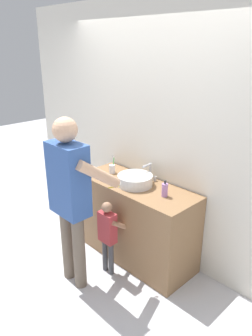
# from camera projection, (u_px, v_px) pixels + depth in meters

# --- Properties ---
(ground_plane) EXTENTS (14.00, 14.00, 0.00)m
(ground_plane) POSITION_uv_depth(u_px,v_px,m) (116.00, 266.00, 3.48)
(ground_plane) COLOR silver
(back_wall) EXTENTS (4.40, 0.08, 2.70)m
(back_wall) POSITION_uv_depth(u_px,v_px,m) (158.00, 135.00, 3.39)
(back_wall) COLOR silver
(back_wall) RESTS_ON ground
(vanity_cabinet) EXTENTS (1.36, 0.54, 0.87)m
(vanity_cabinet) POSITION_uv_depth(u_px,v_px,m) (136.00, 221.00, 3.52)
(vanity_cabinet) COLOR olive
(vanity_cabinet) RESTS_ON ground
(sink_basin) EXTENTS (0.36, 0.36, 0.11)m
(sink_basin) POSITION_uv_depth(u_px,v_px,m) (135.00, 180.00, 3.32)
(sink_basin) COLOR silver
(sink_basin) RESTS_ON vanity_cabinet
(faucet) EXTENTS (0.18, 0.14, 0.18)m
(faucet) POSITION_uv_depth(u_px,v_px,m) (149.00, 172.00, 3.46)
(faucet) COLOR #B7BABF
(faucet) RESTS_ON vanity_cabinet
(toothbrush_cup) EXTENTS (0.07, 0.07, 0.21)m
(toothbrush_cup) POSITION_uv_depth(u_px,v_px,m) (112.00, 168.00, 3.64)
(toothbrush_cup) COLOR silver
(toothbrush_cup) RESTS_ON vanity_cabinet
(soap_bottle) EXTENTS (0.06, 0.06, 0.17)m
(soap_bottle) POSITION_uv_depth(u_px,v_px,m) (165.00, 190.00, 3.08)
(soap_bottle) COLOR #B27FC6
(soap_bottle) RESTS_ON vanity_cabinet
(child_toddler) EXTENTS (0.25, 0.25, 0.81)m
(child_toddler) POSITION_uv_depth(u_px,v_px,m) (108.00, 231.00, 3.24)
(child_toddler) COLOR #47474C
(child_toddler) RESTS_ON ground
(adult_parent) EXTENTS (0.52, 0.55, 1.68)m
(adult_parent) POSITION_uv_depth(u_px,v_px,m) (71.00, 189.00, 2.93)
(adult_parent) COLOR #6B5B4C
(adult_parent) RESTS_ON ground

